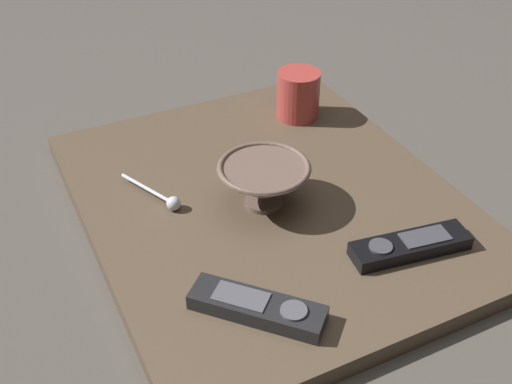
{
  "coord_description": "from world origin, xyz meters",
  "views": [
    {
      "loc": [
        -0.37,
        -0.71,
        0.63
      ],
      "look_at": [
        -0.03,
        -0.01,
        0.05
      ],
      "focal_mm": 44.59,
      "sensor_mm": 36.0,
      "label": 1
    }
  ],
  "objects_px": {
    "coffee_mug": "(298,95)",
    "teaspoon": "(166,199)",
    "tv_remote_far": "(257,307)",
    "tv_remote_near": "(410,246)",
    "cereal_bowl": "(264,182)"
  },
  "relations": [
    {
      "from": "coffee_mug",
      "to": "teaspoon",
      "type": "relative_size",
      "value": 0.75
    },
    {
      "from": "teaspoon",
      "to": "tv_remote_far",
      "type": "bearing_deg",
      "value": -84.18
    },
    {
      "from": "teaspoon",
      "to": "tv_remote_near",
      "type": "bearing_deg",
      "value": -42.92
    },
    {
      "from": "teaspoon",
      "to": "tv_remote_near",
      "type": "relative_size",
      "value": 0.67
    },
    {
      "from": "teaspoon",
      "to": "tv_remote_near",
      "type": "distance_m",
      "value": 0.37
    },
    {
      "from": "tv_remote_near",
      "to": "tv_remote_far",
      "type": "distance_m",
      "value": 0.24
    },
    {
      "from": "cereal_bowl",
      "to": "teaspoon",
      "type": "xyz_separation_m",
      "value": [
        -0.14,
        0.06,
        -0.03
      ]
    },
    {
      "from": "cereal_bowl",
      "to": "teaspoon",
      "type": "relative_size",
      "value": 1.19
    },
    {
      "from": "tv_remote_near",
      "to": "cereal_bowl",
      "type": "bearing_deg",
      "value": 125.43
    },
    {
      "from": "coffee_mug",
      "to": "tv_remote_near",
      "type": "distance_m",
      "value": 0.41
    },
    {
      "from": "tv_remote_far",
      "to": "tv_remote_near",
      "type": "bearing_deg",
      "value": 2.48
    },
    {
      "from": "teaspoon",
      "to": "cereal_bowl",
      "type": "bearing_deg",
      "value": -24.71
    },
    {
      "from": "tv_remote_near",
      "to": "coffee_mug",
      "type": "bearing_deg",
      "value": 83.62
    },
    {
      "from": "coffee_mug",
      "to": "tv_remote_near",
      "type": "xyz_separation_m",
      "value": [
        -0.05,
        -0.4,
        -0.03
      ]
    },
    {
      "from": "cereal_bowl",
      "to": "tv_remote_far",
      "type": "relative_size",
      "value": 0.89
    }
  ]
}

